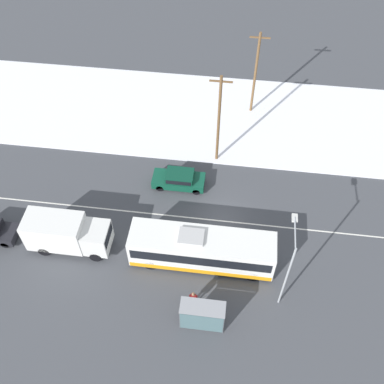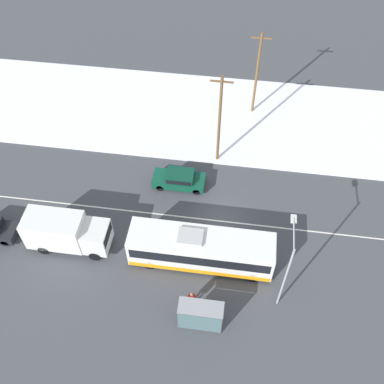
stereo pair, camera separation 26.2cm
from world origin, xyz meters
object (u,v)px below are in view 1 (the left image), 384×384
(sedan_car, at_px, (179,179))
(utility_pole_roadside, at_px, (219,120))
(utility_pole_snowlot, at_px, (255,73))
(city_bus, at_px, (202,249))
(pedestrian_at_stop, at_px, (193,297))
(streetlamp, at_px, (289,262))
(bus_shelter, at_px, (202,316))
(box_truck, at_px, (66,233))

(sedan_car, bearing_deg, utility_pole_roadside, -129.78)
(utility_pole_snowlot, bearing_deg, city_bus, -99.35)
(pedestrian_at_stop, relative_size, utility_pole_snowlot, 0.18)
(pedestrian_at_stop, distance_m, utility_pole_roadside, 14.69)
(pedestrian_at_stop, bearing_deg, utility_pole_snowlot, 81.74)
(city_bus, bearing_deg, sedan_car, 110.98)
(sedan_car, height_order, pedestrian_at_stop, pedestrian_at_stop)
(utility_pole_snowlot, bearing_deg, sedan_car, -118.29)
(utility_pole_snowlot, bearing_deg, utility_pole_roadside, -111.46)
(city_bus, distance_m, streetlamp, 6.82)
(sedan_car, xyz_separation_m, bus_shelter, (3.34, -12.31, 0.87))
(pedestrian_at_stop, bearing_deg, city_bus, 87.23)
(sedan_car, relative_size, streetlamp, 0.63)
(city_bus, relative_size, utility_pole_roadside, 1.16)
(pedestrian_at_stop, bearing_deg, utility_pole_roadside, 88.72)
(sedan_car, height_order, streetlamp, streetlamp)
(bus_shelter, distance_m, utility_pole_roadside, 16.07)
(sedan_car, distance_m, utility_pole_roadside, 5.96)
(city_bus, bearing_deg, box_truck, 179.84)
(city_bus, bearing_deg, utility_pole_roadside, 89.23)
(streetlamp, bearing_deg, box_truck, 172.37)
(pedestrian_at_stop, distance_m, bus_shelter, 1.89)
(city_bus, xyz_separation_m, sedan_car, (-2.74, 7.15, -0.74))
(box_truck, bearing_deg, streetlamp, -7.63)
(streetlamp, bearing_deg, utility_pole_roadside, 113.88)
(bus_shelter, relative_size, utility_pole_roadside, 0.33)
(city_bus, bearing_deg, utility_pole_snowlot, 80.65)
(pedestrian_at_stop, distance_m, utility_pole_snowlot, 21.75)
(city_bus, distance_m, box_truck, 10.20)
(city_bus, relative_size, box_truck, 1.69)
(streetlamp, relative_size, utility_pole_snowlot, 0.81)
(box_truck, relative_size, utility_pole_snowlot, 0.72)
(streetlamp, bearing_deg, pedestrian_at_stop, -166.15)
(sedan_car, bearing_deg, city_bus, 110.98)
(streetlamp, bearing_deg, sedan_car, 132.61)
(city_bus, height_order, bus_shelter, city_bus)
(sedan_car, height_order, bus_shelter, bus_shelter)
(sedan_car, xyz_separation_m, utility_pole_roadside, (2.89, 3.47, 3.89))
(pedestrian_at_stop, bearing_deg, box_truck, 160.21)
(pedestrian_at_stop, bearing_deg, streetlamp, 13.85)
(sedan_car, distance_m, pedestrian_at_stop, 11.04)
(box_truck, distance_m, utility_pole_roadside, 15.11)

